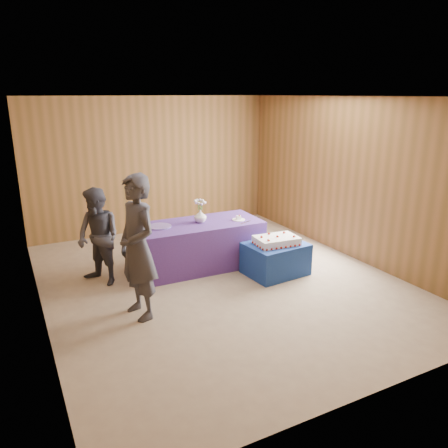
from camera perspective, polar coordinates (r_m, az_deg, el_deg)
ground at (r=6.71m, az=-0.56°, el=-7.41°), size 6.00×6.00×0.00m
room_shell at (r=6.19m, az=-0.60°, el=8.00°), size 5.04×6.04×2.72m
cake_table at (r=6.92m, az=6.74°, el=-4.52°), size 0.96×0.77×0.50m
serving_table at (r=7.11m, az=-3.25°, el=-2.75°), size 2.02×0.94×0.75m
sheet_cake at (r=6.79m, az=6.88°, el=-2.15°), size 0.71×0.51×0.16m
vase at (r=7.00m, az=-3.12°, el=1.04°), size 0.25×0.25×0.21m
flower_spray at (r=6.94m, az=-3.15°, el=2.89°), size 0.20×0.20×0.15m
platter at (r=6.83m, az=-8.41°, el=-0.32°), size 0.48×0.48×0.02m
plate at (r=7.15m, az=1.92°, el=0.58°), size 0.28×0.28×0.01m
cake_slice at (r=7.14m, az=1.92°, el=0.87°), size 0.08×0.07×0.08m
knife at (r=7.02m, az=2.85°, el=0.23°), size 0.25×0.11×0.00m
guest_left at (r=5.48m, az=-11.23°, el=-3.04°), size 0.57×0.75×1.84m
guest_right at (r=6.63m, az=-16.07°, el=-1.66°), size 0.83×0.88×1.45m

